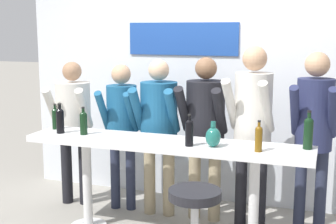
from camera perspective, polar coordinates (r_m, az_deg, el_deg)
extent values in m
cube|color=silver|center=(5.30, 4.08, 3.62)|extent=(4.23, 0.10, 2.70)
cube|color=#1E479E|center=(5.27, 1.77, 8.91)|extent=(1.27, 0.02, 0.36)
cube|color=white|center=(4.24, -0.34, -3.89)|extent=(2.63, 0.50, 0.06)
cylinder|color=silver|center=(4.69, -9.82, -8.39)|extent=(0.09, 0.09, 0.89)
cylinder|color=silver|center=(4.18, 10.41, -10.73)|extent=(0.09, 0.09, 0.89)
cylinder|color=black|center=(3.55, 3.29, -9.99)|extent=(0.40, 0.40, 0.07)
cylinder|color=black|center=(5.42, -12.24, -6.89)|extent=(0.12, 0.12, 0.77)
cylinder|color=black|center=(5.35, -10.17, -7.05)|extent=(0.12, 0.12, 0.77)
cylinder|color=beige|center=(5.23, -11.47, 0.26)|extent=(0.43, 0.43, 0.61)
sphere|color=#9E7556|center=(5.17, -11.63, 4.88)|extent=(0.21, 0.21, 0.21)
cylinder|color=beige|center=(5.15, -13.93, 0.51)|extent=(0.15, 0.38, 0.47)
cylinder|color=beige|center=(5.02, -10.18, 0.41)|extent=(0.15, 0.38, 0.47)
cylinder|color=#23283D|center=(5.18, -6.45, -7.57)|extent=(0.10, 0.10, 0.76)
cylinder|color=#23283D|center=(5.12, -4.58, -7.73)|extent=(0.10, 0.10, 0.76)
cylinder|color=#19517A|center=(4.99, -5.65, -0.18)|extent=(0.35, 0.35, 0.60)
sphere|color=tan|center=(4.93, -5.74, 4.62)|extent=(0.21, 0.21, 0.21)
cylinder|color=#19517A|center=(4.90, -7.90, 0.09)|extent=(0.12, 0.36, 0.46)
cylinder|color=#19517A|center=(4.80, -4.50, -0.05)|extent=(0.12, 0.36, 0.46)
cylinder|color=gray|center=(5.00, -2.25, -7.97)|extent=(0.12, 0.12, 0.79)
cylinder|color=gray|center=(4.95, 0.09, -8.18)|extent=(0.12, 0.12, 0.79)
cylinder|color=#19517A|center=(4.80, -1.12, -0.04)|extent=(0.41, 0.41, 0.62)
sphere|color=#D6AD89|center=(4.75, -1.13, 5.15)|extent=(0.21, 0.21, 0.21)
cylinder|color=#19517A|center=(4.71, -3.75, 0.29)|extent=(0.12, 0.39, 0.49)
cylinder|color=#19517A|center=(4.60, 0.51, 0.09)|extent=(0.12, 0.39, 0.49)
cylinder|color=gray|center=(4.89, 3.25, -8.31)|extent=(0.12, 0.12, 0.80)
cylinder|color=gray|center=(4.84, 5.69, -8.56)|extent=(0.12, 0.12, 0.80)
cylinder|color=black|center=(4.69, 4.58, -0.07)|extent=(0.39, 0.39, 0.64)
sphere|color=brown|center=(4.63, 4.66, 5.35)|extent=(0.22, 0.22, 0.22)
cylinder|color=black|center=(4.59, 1.86, 0.32)|extent=(0.10, 0.39, 0.50)
cylinder|color=black|center=(4.49, 6.32, 0.04)|extent=(0.10, 0.39, 0.50)
cylinder|color=black|center=(4.73, 8.90, -8.72)|extent=(0.11, 0.11, 0.86)
cylinder|color=black|center=(4.68, 11.21, -9.00)|extent=(0.11, 0.11, 0.86)
cylinder|color=beige|center=(4.52, 10.34, 0.42)|extent=(0.40, 0.40, 0.68)
sphere|color=tan|center=(4.46, 10.54, 6.44)|extent=(0.23, 0.23, 0.23)
cylinder|color=beige|center=(4.40, 7.66, 0.89)|extent=(0.13, 0.41, 0.52)
cylinder|color=beige|center=(4.31, 11.92, 0.56)|extent=(0.13, 0.41, 0.52)
cylinder|color=#23283D|center=(4.72, 15.81, -9.19)|extent=(0.11, 0.11, 0.84)
cylinder|color=#23283D|center=(4.71, 18.10, -9.36)|extent=(0.11, 0.11, 0.84)
cylinder|color=#23284C|center=(4.52, 17.44, -0.27)|extent=(0.35, 0.35, 0.66)
sphere|color=tan|center=(4.47, 17.75, 5.57)|extent=(0.23, 0.23, 0.23)
cylinder|color=#23284C|center=(4.37, 15.21, 0.13)|extent=(0.10, 0.39, 0.51)
cylinder|color=#23284C|center=(4.35, 19.42, -0.15)|extent=(0.10, 0.39, 0.51)
cylinder|color=black|center=(4.09, 16.72, -2.77)|extent=(0.08, 0.08, 0.23)
sphere|color=black|center=(4.06, 16.80, -1.19)|extent=(0.08, 0.08, 0.08)
cylinder|color=black|center=(4.06, 16.83, -0.63)|extent=(0.03, 0.03, 0.08)
cylinder|color=black|center=(4.05, 16.86, 0.05)|extent=(0.03, 0.03, 0.02)
cylinder|color=black|center=(4.02, 2.61, -2.81)|extent=(0.07, 0.07, 0.20)
sphere|color=black|center=(4.00, 2.62, -1.44)|extent=(0.07, 0.07, 0.07)
cylinder|color=black|center=(4.00, 2.62, -0.96)|extent=(0.03, 0.03, 0.07)
cylinder|color=black|center=(3.99, 2.63, -0.37)|extent=(0.03, 0.03, 0.01)
cylinder|color=black|center=(4.53, -10.25, -1.55)|extent=(0.07, 0.07, 0.19)
sphere|color=black|center=(4.51, -10.29, -0.39)|extent=(0.07, 0.07, 0.07)
cylinder|color=black|center=(4.51, -10.30, 0.03)|extent=(0.03, 0.03, 0.07)
cylinder|color=black|center=(4.50, -10.32, 0.53)|extent=(0.03, 0.03, 0.01)
cylinder|color=black|center=(4.84, -13.58, -0.98)|extent=(0.06, 0.06, 0.18)
sphere|color=black|center=(4.82, -13.62, 0.07)|extent=(0.06, 0.06, 0.06)
cylinder|color=black|center=(4.81, -13.64, 0.45)|extent=(0.02, 0.02, 0.06)
cylinder|color=black|center=(4.81, -13.66, 0.90)|extent=(0.03, 0.03, 0.01)
cylinder|color=black|center=(4.63, -13.01, -1.28)|extent=(0.08, 0.08, 0.21)
sphere|color=black|center=(4.62, -13.06, -0.03)|extent=(0.08, 0.08, 0.08)
cylinder|color=black|center=(4.61, -13.07, 0.41)|extent=(0.03, 0.03, 0.07)
cylinder|color=black|center=(4.60, -13.10, 0.95)|extent=(0.03, 0.03, 0.02)
cylinder|color=brown|center=(3.91, 10.98, -3.46)|extent=(0.06, 0.06, 0.18)
sphere|color=brown|center=(3.89, 11.02, -2.14)|extent=(0.06, 0.06, 0.06)
cylinder|color=brown|center=(3.88, 11.04, -1.68)|extent=(0.02, 0.02, 0.06)
cylinder|color=black|center=(3.87, 11.06, -1.11)|extent=(0.03, 0.03, 0.01)
ellipsoid|color=#1E665B|center=(4.01, 5.52, -3.06)|extent=(0.13, 0.13, 0.17)
cylinder|color=#1E665B|center=(3.99, 5.54, -1.52)|extent=(0.04, 0.04, 0.05)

